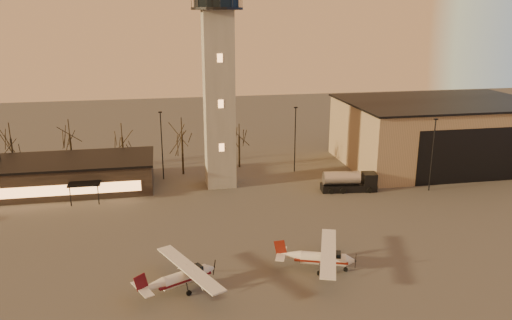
{
  "coord_description": "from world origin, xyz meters",
  "views": [
    {
      "loc": [
        -7.85,
        -37.39,
        23.35
      ],
      "look_at": [
        1.88,
        13.0,
        8.4
      ],
      "focal_mm": 35.0,
      "sensor_mm": 36.0,
      "label": 1
    }
  ],
  "objects_px": {
    "cessna_front": "(324,261)",
    "fuel_truck": "(348,183)",
    "cessna_rear": "(186,279)",
    "control_tower": "(218,69)",
    "hangar": "(439,132)",
    "terminal": "(60,175)"
  },
  "relations": [
    {
      "from": "fuel_truck",
      "to": "hangar",
      "type": "bearing_deg",
      "value": 34.15
    },
    {
      "from": "terminal",
      "to": "fuel_truck",
      "type": "xyz_separation_m",
      "value": [
        38.98,
        -7.98,
        -1.05
      ]
    },
    {
      "from": "cessna_rear",
      "to": "terminal",
      "type": "bearing_deg",
      "value": 92.69
    },
    {
      "from": "control_tower",
      "to": "hangar",
      "type": "bearing_deg",
      "value": 6.31
    },
    {
      "from": "control_tower",
      "to": "fuel_truck",
      "type": "height_order",
      "value": "control_tower"
    },
    {
      "from": "hangar",
      "to": "terminal",
      "type": "height_order",
      "value": "hangar"
    },
    {
      "from": "cessna_front",
      "to": "control_tower",
      "type": "bearing_deg",
      "value": 123.42
    },
    {
      "from": "control_tower",
      "to": "hangar",
      "type": "relative_size",
      "value": 1.07
    },
    {
      "from": "terminal",
      "to": "control_tower",
      "type": "bearing_deg",
      "value": -5.15
    },
    {
      "from": "control_tower",
      "to": "cessna_front",
      "type": "relative_size",
      "value": 3.23
    },
    {
      "from": "cessna_front",
      "to": "cessna_rear",
      "type": "bearing_deg",
      "value": -156.54
    },
    {
      "from": "control_tower",
      "to": "cessna_rear",
      "type": "bearing_deg",
      "value": -103.15
    },
    {
      "from": "cessna_rear",
      "to": "fuel_truck",
      "type": "xyz_separation_m",
      "value": [
        23.44,
        21.61,
        0.14
      ]
    },
    {
      "from": "terminal",
      "to": "cessna_front",
      "type": "distance_m",
      "value": 40.53
    },
    {
      "from": "cessna_front",
      "to": "cessna_rear",
      "type": "distance_m",
      "value": 13.09
    },
    {
      "from": "hangar",
      "to": "control_tower",
      "type": "bearing_deg",
      "value": -173.69
    },
    {
      "from": "cessna_front",
      "to": "cessna_rear",
      "type": "xyz_separation_m",
      "value": [
        -13.06,
        -0.9,
        -0.0
      ]
    },
    {
      "from": "control_tower",
      "to": "cessna_rear",
      "type": "height_order",
      "value": "control_tower"
    },
    {
      "from": "terminal",
      "to": "hangar",
      "type": "bearing_deg",
      "value": 1.97
    },
    {
      "from": "cessna_front",
      "to": "fuel_truck",
      "type": "bearing_deg",
      "value": 82.9
    },
    {
      "from": "fuel_truck",
      "to": "cessna_front",
      "type": "bearing_deg",
      "value": -110.14
    },
    {
      "from": "terminal",
      "to": "cessna_front",
      "type": "relative_size",
      "value": 2.51
    }
  ]
}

